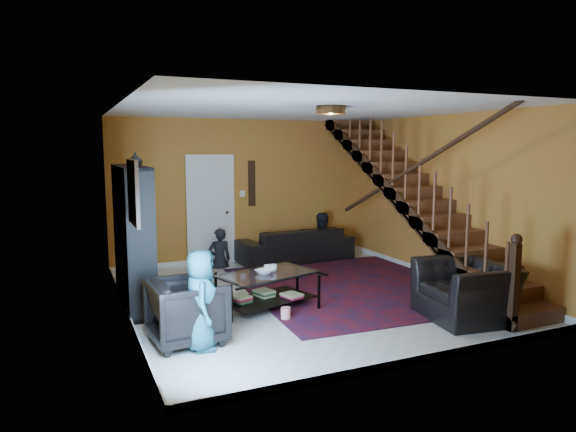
% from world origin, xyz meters
% --- Properties ---
extents(floor, '(5.50, 5.50, 0.00)m').
position_xyz_m(floor, '(0.00, 0.00, 0.00)').
color(floor, beige).
rests_on(floor, ground).
extents(room, '(5.50, 5.50, 5.50)m').
position_xyz_m(room, '(-1.33, 1.33, 0.05)').
color(room, '#B55F28').
rests_on(room, ground).
extents(staircase, '(0.95, 5.02, 3.18)m').
position_xyz_m(staircase, '(2.12, -0.00, 1.40)').
color(staircase, brown).
rests_on(staircase, floor).
extents(bookshelf, '(0.35, 1.80, 2.00)m').
position_xyz_m(bookshelf, '(-2.40, 0.60, 0.96)').
color(bookshelf, black).
rests_on(bookshelf, floor).
extents(door, '(0.82, 0.05, 2.05)m').
position_xyz_m(door, '(-0.70, 2.73, 1.02)').
color(door, silver).
rests_on(door, floor).
extents(framed_picture, '(0.04, 0.74, 0.74)m').
position_xyz_m(framed_picture, '(-2.57, -0.90, 1.75)').
color(framed_picture, maroon).
rests_on(framed_picture, room).
extents(wall_hanging, '(0.14, 0.03, 0.90)m').
position_xyz_m(wall_hanging, '(0.15, 2.73, 1.55)').
color(wall_hanging, black).
rests_on(wall_hanging, room).
extents(ceiling_fixture, '(0.40, 0.40, 0.10)m').
position_xyz_m(ceiling_fixture, '(0.00, -0.80, 2.74)').
color(ceiling_fixture, '#3F2814').
rests_on(ceiling_fixture, room).
extents(rug, '(3.49, 3.93, 0.02)m').
position_xyz_m(rug, '(0.92, 0.14, 0.01)').
color(rug, '#4B0D14').
rests_on(rug, floor).
extents(sofa, '(2.32, 1.01, 0.67)m').
position_xyz_m(sofa, '(0.91, 2.30, 0.33)').
color(sofa, black).
rests_on(sofa, floor).
extents(armchair_left, '(0.89, 0.86, 0.75)m').
position_xyz_m(armchair_left, '(-2.05, -1.16, 0.38)').
color(armchair_left, black).
rests_on(armchair_left, floor).
extents(armchair_right, '(1.15, 1.28, 0.75)m').
position_xyz_m(armchair_right, '(1.50, -1.80, 0.37)').
color(armchair_right, black).
rests_on(armchair_right, floor).
extents(person_adult_a, '(0.44, 0.30, 1.20)m').
position_xyz_m(person_adult_a, '(-0.65, 2.35, 0.15)').
color(person_adult_a, black).
rests_on(person_adult_a, sofa).
extents(person_adult_b, '(0.70, 0.56, 1.39)m').
position_xyz_m(person_adult_b, '(1.50, 2.35, 0.24)').
color(person_adult_b, black).
rests_on(person_adult_b, sofa).
extents(person_child, '(0.46, 0.62, 1.14)m').
position_xyz_m(person_child, '(-1.95, -1.42, 0.57)').
color(person_child, '#18545C').
rests_on(person_child, armchair_left).
extents(coffee_table, '(1.50, 1.13, 0.51)m').
position_xyz_m(coffee_table, '(-0.74, -0.34, 0.30)').
color(coffee_table, black).
rests_on(coffee_table, floor).
extents(cup_a, '(0.16, 0.16, 0.10)m').
position_xyz_m(cup_a, '(-0.63, -0.30, 0.56)').
color(cup_a, '#999999').
rests_on(cup_a, coffee_table).
extents(cup_b, '(0.11, 0.11, 0.09)m').
position_xyz_m(cup_b, '(-0.69, -0.23, 0.55)').
color(cup_b, '#999999').
rests_on(cup_b, coffee_table).
extents(bowl, '(0.31, 0.31, 0.06)m').
position_xyz_m(bowl, '(-0.78, -0.36, 0.54)').
color(bowl, '#999999').
rests_on(bowl, coffee_table).
extents(vase, '(0.18, 0.18, 0.19)m').
position_xyz_m(vase, '(-2.41, 0.10, 2.10)').
color(vase, '#999999').
rests_on(vase, bookshelf).
extents(popcorn_bucket, '(0.17, 0.17, 0.15)m').
position_xyz_m(popcorn_bucket, '(-0.70, -0.90, 0.09)').
color(popcorn_bucket, red).
rests_on(popcorn_bucket, rug).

